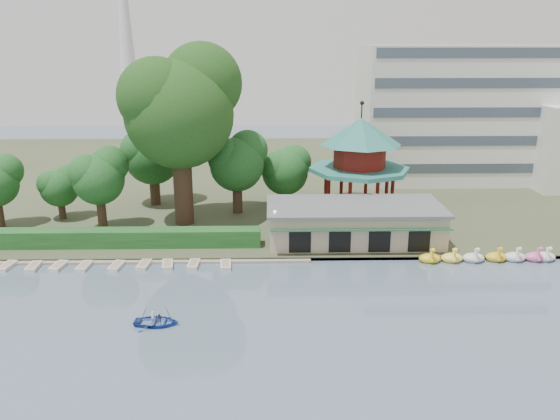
{
  "coord_description": "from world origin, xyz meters",
  "views": [
    {
      "loc": [
        0.99,
        -33.15,
        20.76
      ],
      "look_at": [
        2.0,
        18.0,
        5.0
      ],
      "focal_mm": 35.0,
      "sensor_mm": 36.0,
      "label": 1
    }
  ],
  "objects_px": {
    "pavilion": "(360,156)",
    "rowboat_with_passengers": "(156,319)",
    "dock": "(139,260)",
    "boathouse": "(354,222)",
    "big_tree": "(180,105)"
  },
  "relations": [
    {
      "from": "dock",
      "to": "big_tree",
      "type": "bearing_deg",
      "value": 73.94
    },
    {
      "from": "boathouse",
      "to": "pavilion",
      "type": "relative_size",
      "value": 1.38
    },
    {
      "from": "dock",
      "to": "boathouse",
      "type": "xyz_separation_m",
      "value": [
        22.0,
        4.77,
        2.25
      ]
    },
    {
      "from": "boathouse",
      "to": "big_tree",
      "type": "bearing_deg",
      "value": 161.72
    },
    {
      "from": "pavilion",
      "to": "rowboat_with_passengers",
      "type": "relative_size",
      "value": 2.73
    },
    {
      "from": "dock",
      "to": "big_tree",
      "type": "distance_m",
      "value": 18.11
    },
    {
      "from": "pavilion",
      "to": "boathouse",
      "type": "bearing_deg",
      "value": -101.28
    },
    {
      "from": "boathouse",
      "to": "pavilion",
      "type": "xyz_separation_m",
      "value": [
        2.0,
        10.03,
        5.11
      ]
    },
    {
      "from": "boathouse",
      "to": "rowboat_with_passengers",
      "type": "bearing_deg",
      "value": -135.32
    },
    {
      "from": "boathouse",
      "to": "rowboat_with_passengers",
      "type": "xyz_separation_m",
      "value": [
        -17.74,
        -17.54,
        -1.87
      ]
    },
    {
      "from": "big_tree",
      "to": "rowboat_with_passengers",
      "type": "height_order",
      "value": "big_tree"
    },
    {
      "from": "dock",
      "to": "rowboat_with_passengers",
      "type": "relative_size",
      "value": 6.87
    },
    {
      "from": "pavilion",
      "to": "rowboat_with_passengers",
      "type": "xyz_separation_m",
      "value": [
        -19.74,
        -27.57,
        -6.98
      ]
    },
    {
      "from": "boathouse",
      "to": "rowboat_with_passengers",
      "type": "distance_m",
      "value": 25.02
    },
    {
      "from": "big_tree",
      "to": "rowboat_with_passengers",
      "type": "distance_m",
      "value": 27.43
    }
  ]
}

